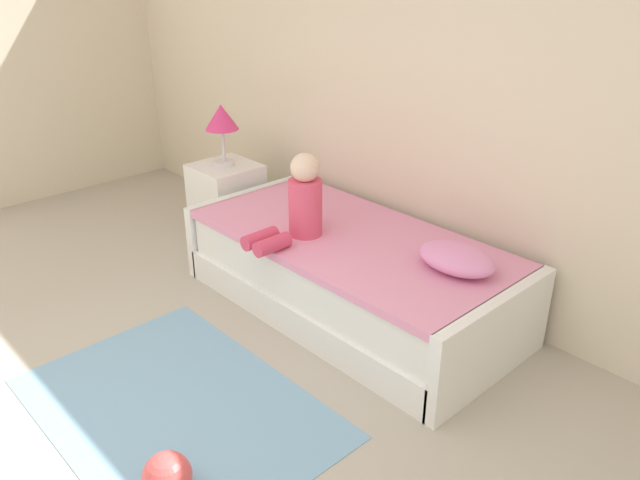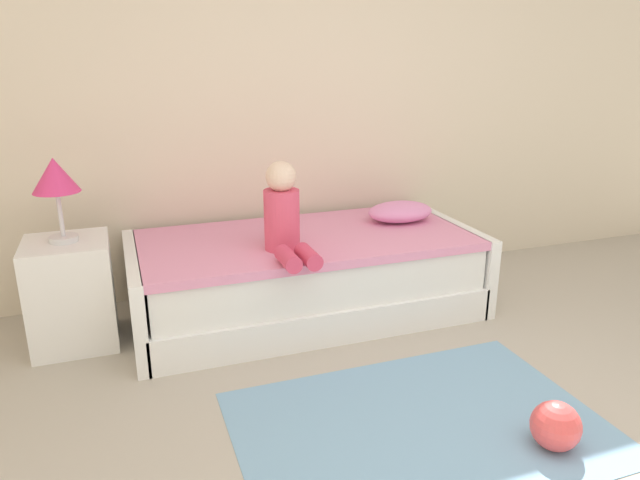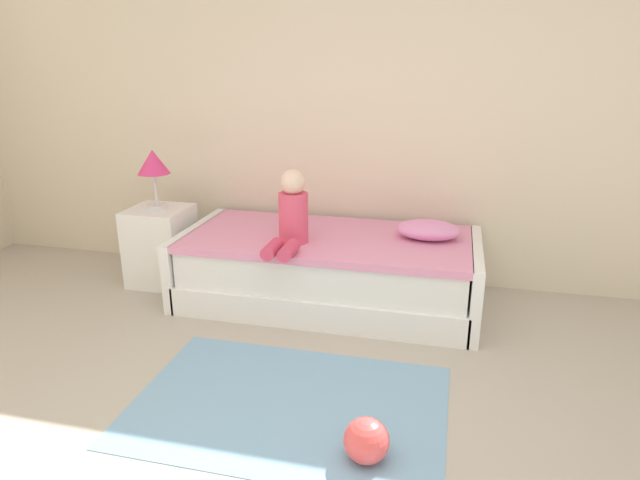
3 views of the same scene
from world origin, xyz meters
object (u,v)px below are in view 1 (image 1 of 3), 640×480
toy_ball (167,476)px  bed (350,273)px  table_lamp (222,120)px  child_figure (299,204)px  nightstand (227,203)px  pillow (456,259)px

toy_ball → bed: bearing=108.6°
table_lamp → child_figure: table_lamp is taller
bed → nightstand: nightstand is taller
child_figure → table_lamp: bearing=166.5°
table_lamp → child_figure: (1.15, -0.27, -0.23)m
bed → table_lamp: (-1.35, 0.05, 0.69)m
child_figure → pillow: 0.96m
nightstand → toy_ball: 2.52m
nightstand → table_lamp: bearing=0.0°
table_lamp → pillow: bearing=1.5°
nightstand → child_figure: size_ratio=1.18×
bed → table_lamp: size_ratio=4.69×
bed → pillow: 0.76m
nightstand → child_figure: bearing=-13.5°
bed → nightstand: bearing=178.0°
bed → child_figure: (-0.20, -0.23, 0.46)m
nightstand → table_lamp: 0.64m
pillow → toy_ball: bearing=-94.9°
bed → toy_ball: size_ratio=10.28×
pillow → toy_ball: (-0.15, -1.71, -0.46)m
toy_ball → child_figure: bearing=118.3°
nightstand → pillow: 2.05m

